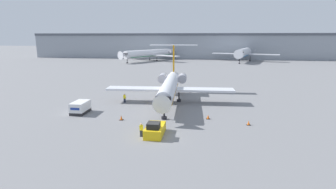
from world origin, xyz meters
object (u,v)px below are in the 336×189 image
Objects in this scene: pushback_tug at (155,130)px; airplane_parked_far_right at (151,53)px; traffic_cone_left at (121,118)px; airplane_main at (170,85)px; traffic_cone_mid at (249,123)px; worker_near_tug at (141,130)px; luggage_cart at (80,107)px; traffic_cone_right at (208,117)px; worker_by_wing at (125,98)px; airplane_parked_far_left at (245,52)px.

airplane_parked_far_right reaches higher than pushback_tug.
pushback_tug is 7.77m from traffic_cone_left.
traffic_cone_mid is at bearing -43.29° from airplane_main.
airplane_parked_far_right is at bearing 101.46° from pushback_tug.
airplane_parked_far_right is at bearing 100.55° from worker_near_tug.
traffic_cone_right is (19.70, -0.36, -0.61)m from luggage_cart.
worker_near_tug is 7.29m from traffic_cone_left.
worker_by_wing is 85.23m from airplane_parked_far_right.
traffic_cone_left is at bearing -75.82° from worker_by_wing.
worker_near_tug is at bearing -79.45° from airplane_parked_far_right.
worker_near_tug is at bearing -134.95° from traffic_cone_right.
pushback_tug is at bearing -60.88° from worker_by_wing.
airplane_main is 15.13× the size of worker_near_tug.
worker_near_tug is (-1.17, -17.51, -2.21)m from airplane_main.
airplane_parked_far_left reaches higher than worker_by_wing.
airplane_parked_far_left is (13.48, 97.95, 4.05)m from traffic_cone_mid.
airplane_parked_far_left is at bearing 72.36° from traffic_cone_left.
traffic_cone_right is (14.83, -7.70, -0.54)m from worker_by_wing.
luggage_cart is at bearing -123.60° from worker_by_wing.
traffic_cone_right is at bearing 9.98° from traffic_cone_left.
luggage_cart is at bearing 144.46° from worker_near_tug.
airplane_main is 13.20m from traffic_cone_left.
airplane_parked_far_right is at bearing 97.96° from worker_by_wing.
airplane_parked_far_right is (-20.14, 99.33, 2.99)m from pushback_tug.
traffic_cone_left reaches higher than traffic_cone_right.
worker_near_tug is 17.13m from worker_by_wing.
airplane_main is at bearing -76.51° from airplane_parked_far_right.
traffic_cone_mid is at bearing 24.20° from worker_near_tug.
traffic_cone_left is at bearing -81.38° from airplane_parked_far_right.
airplane_parked_far_left reaches higher than pushback_tug.
worker_near_tug is at bearing -93.83° from airplane_main.
luggage_cart reaches higher than traffic_cone_right.
traffic_cone_right is 5.74m from traffic_cone_mid.
airplane_parked_far_left is at bearing 68.03° from luggage_cart.
traffic_cone_left is (2.49, -9.87, -0.52)m from worker_by_wing.
traffic_cone_left is 17.71m from traffic_cone_mid.
airplane_parked_far_left is (25.35, 103.22, 3.65)m from pushback_tug.
luggage_cart is (-13.22, 7.63, 0.23)m from pushback_tug.
traffic_cone_left is at bearing -107.64° from airplane_parked_far_left.
airplane_parked_far_right is at bearing -175.11° from airplane_parked_far_left.
luggage_cart is 2.14× the size of worker_by_wing.
pushback_tug is 6.00× the size of traffic_cone_left.
worker_by_wing is 16.71m from traffic_cone_right.
worker_near_tug is at bearing -66.49° from worker_by_wing.
airplane_main is at bearing 35.36° from luggage_cart.
worker_by_wing is at bearing -82.04° from airplane_parked_far_right.
traffic_cone_left reaches higher than traffic_cone_mid.
airplane_parked_far_right reaches higher than worker_near_tug.
traffic_cone_mid is (25.08, -2.35, -0.62)m from luggage_cart.
airplane_parked_far_left is at bearing 4.89° from airplane_parked_far_right.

